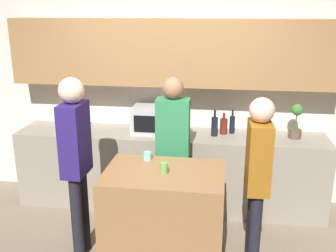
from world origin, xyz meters
The scene contains 14 objects.
back_wall centered at (0.00, 1.66, 1.54)m, with size 6.40×0.40×2.70m.
back_counter centered at (0.00, 1.39, 0.45)m, with size 3.60×0.62×0.91m.
kitchen_island centered at (0.11, 0.25, 0.46)m, with size 1.07×0.74×0.92m.
microwave centered at (-0.18, 1.42, 1.06)m, with size 0.52×0.39×0.30m.
toaster centered at (-1.17, 1.43, 1.00)m, with size 0.26×0.16×0.18m.
potted_plant centered at (1.42, 1.43, 1.10)m, with size 0.14×0.14×0.39m.
bottle_0 centered at (0.52, 1.38, 1.02)m, with size 0.07×0.07×0.30m.
bottle_1 centered at (0.62, 1.47, 1.00)m, with size 0.09×0.09×0.25m.
bottle_2 centered at (0.72, 1.50, 1.01)m, with size 0.06×0.06×0.28m.
cup_0 centered at (0.11, 0.22, 0.97)m, with size 0.07×0.07×0.10m.
cup_1 centered at (-0.09, 0.52, 0.96)m, with size 0.08×0.08×0.08m.
person_left centered at (0.92, 0.29, 0.96)m, with size 0.21×0.35×1.61m.
person_center centered at (-0.71, 0.27, 1.05)m, with size 0.23×0.34×1.74m.
person_right centered at (0.10, 0.88, 0.99)m, with size 0.34×0.22×1.66m.
Camera 1 is at (0.61, -2.93, 2.32)m, focal length 42.00 mm.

